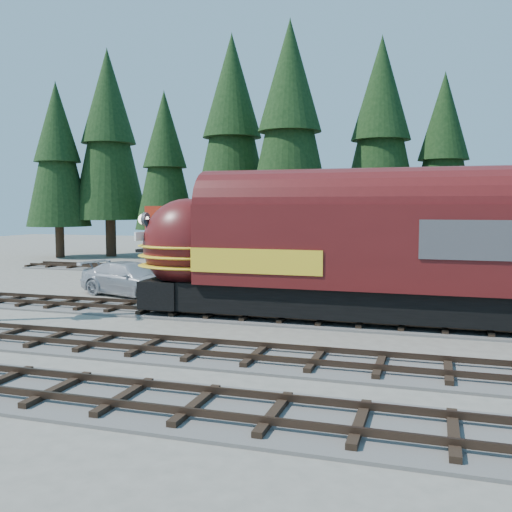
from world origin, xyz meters
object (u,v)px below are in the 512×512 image
(depot, at_px, (380,238))
(caboose, at_px, (227,233))
(pickup_truck_b, at_px, (132,279))
(pickup_truck_a, at_px, (215,284))
(locomotive, at_px, (326,255))

(depot, relative_size, caboose, 1.22)
(depot, relative_size, pickup_truck_b, 2.19)
(depot, height_order, pickup_truck_b, depot)
(caboose, relative_size, pickup_truck_a, 1.89)
(locomotive, bearing_deg, depot, 77.50)
(depot, height_order, pickup_truck_a, depot)
(locomotive, relative_size, caboose, 1.58)
(depot, distance_m, locomotive, 6.67)
(depot, height_order, caboose, caboose)
(locomotive, xyz_separation_m, pickup_truck_b, (-10.58, 3.59, -1.78))
(pickup_truck_a, xyz_separation_m, pickup_truck_b, (-4.56, 0.14, 0.08))
(depot, xyz_separation_m, pickup_truck_b, (-12.02, -2.91, -2.12))
(caboose, distance_m, pickup_truck_a, 11.21)
(locomotive, relative_size, pickup_truck_a, 2.99)
(locomotive, xyz_separation_m, pickup_truck_a, (-6.02, 3.45, -1.85))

